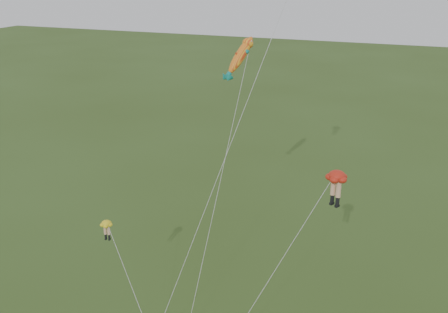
% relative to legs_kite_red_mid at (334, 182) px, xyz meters
% --- Properties ---
extents(legs_kite_red_mid, '(7.27, 6.36, 13.23)m').
position_rel_legs_kite_red_mid_xyz_m(legs_kite_red_mid, '(0.00, 0.00, 0.00)').
color(legs_kite_red_mid, red).
rests_on(legs_kite_red_mid, ground).
extents(legs_kite_yellow, '(6.33, 4.26, 7.57)m').
position_rel_legs_kite_red_mid_xyz_m(legs_kite_yellow, '(-15.24, -1.37, -5.64)').
color(legs_kite_yellow, yellow).
rests_on(legs_kite_yellow, ground).
extents(fish_kite, '(2.23, 12.74, 19.66)m').
position_rel_legs_kite_red_mid_xyz_m(fish_kite, '(-8.98, 8.83, 5.48)').
color(fish_kite, '#FDAA20').
rests_on(fish_kite, ground).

